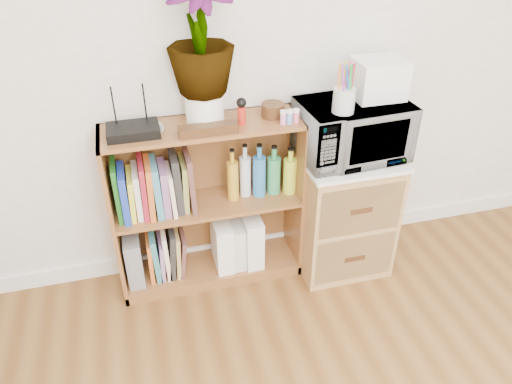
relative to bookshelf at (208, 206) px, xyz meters
name	(u,v)px	position (x,y,z in m)	size (l,w,h in m)	color
skirting_board	(263,241)	(0.35, 0.14, -0.42)	(4.00, 0.02, 0.10)	white
bookshelf	(208,206)	(0.00, 0.00, 0.00)	(1.00, 0.30, 0.95)	brown
wicker_unit	(341,212)	(0.75, -0.08, -0.12)	(0.50, 0.45, 0.70)	#9E7542
microwave	(352,130)	(0.75, -0.08, 0.39)	(0.54, 0.36, 0.30)	white
pen_cup	(344,100)	(0.65, -0.17, 0.60)	(0.11, 0.11, 0.12)	silver
small_appliance	(378,78)	(0.88, -0.04, 0.64)	(0.25, 0.20, 0.19)	white
router	(133,130)	(-0.33, -0.02, 0.50)	(0.24, 0.16, 0.04)	black
white_bowl	(150,131)	(-0.25, -0.03, 0.49)	(0.13, 0.13, 0.03)	white
plant_pot	(205,108)	(0.02, 0.02, 0.55)	(0.18, 0.18, 0.16)	white
potted_plant	(200,34)	(0.02, 0.02, 0.90)	(0.30, 0.30, 0.54)	#346829
trinket_box	(208,129)	(0.01, -0.10, 0.50)	(0.28, 0.07, 0.04)	#321F0D
kokeshi_doll	(242,116)	(0.18, -0.04, 0.52)	(0.04, 0.04, 0.09)	#B22315
wooden_bowl	(273,110)	(0.36, 0.01, 0.51)	(0.11, 0.11, 0.07)	#3A1D0F
paint_jars	(290,118)	(0.41, -0.09, 0.50)	(0.11, 0.04, 0.06)	pink
file_box	(134,257)	(-0.42, 0.00, -0.26)	(0.09, 0.23, 0.29)	gray
magazine_holder_left	(222,243)	(0.06, -0.01, -0.26)	(0.09, 0.23, 0.29)	white
magazine_holder_mid	(235,242)	(0.14, -0.01, -0.27)	(0.09, 0.22, 0.27)	silver
magazine_holder_right	(251,237)	(0.23, -0.01, -0.25)	(0.10, 0.25, 0.31)	white
cookbooks	(155,187)	(-0.26, 0.00, 0.16)	(0.39, 0.20, 0.31)	#1C691D
liquor_bottles	(270,171)	(0.34, 0.00, 0.16)	(0.46, 0.07, 0.30)	gold
lower_books	(165,253)	(-0.25, 0.00, -0.27)	(0.21, 0.19, 0.29)	orange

